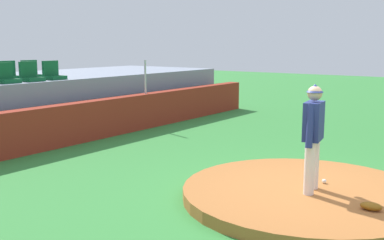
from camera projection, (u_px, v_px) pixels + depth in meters
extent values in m
plane|color=#328136|center=(305.00, 200.00, 7.48)|extent=(60.00, 60.00, 0.00)
cylinder|color=#AC6631|center=(305.00, 194.00, 7.46)|extent=(3.96, 3.96, 0.19)
cylinder|color=silver|center=(309.00, 168.00, 7.10)|extent=(0.16, 0.16, 0.83)
cylinder|color=silver|center=(314.00, 163.00, 7.39)|extent=(0.16, 0.16, 0.83)
cube|color=navy|center=(314.00, 121.00, 7.13)|extent=(0.50, 0.32, 0.60)
cylinder|color=navy|center=(310.00, 126.00, 6.92)|extent=(0.20, 0.14, 0.67)
cylinder|color=navy|center=(317.00, 121.00, 7.35)|extent=(0.33, 0.16, 0.67)
sphere|color=tan|center=(315.00, 93.00, 7.06)|extent=(0.23, 0.23, 0.23)
cone|color=navy|center=(315.00, 88.00, 7.05)|extent=(0.30, 0.30, 0.13)
sphere|color=white|center=(324.00, 181.00, 7.72)|extent=(0.07, 0.07, 0.07)
ellipsoid|color=#8C5513|center=(371.00, 206.00, 6.48)|extent=(0.22, 0.31, 0.11)
cube|color=maroon|center=(51.00, 127.00, 11.11)|extent=(17.26, 0.40, 1.02)
cylinder|color=silver|center=(145.00, 77.00, 13.70)|extent=(0.06, 0.06, 1.00)
cube|color=#10562C|center=(8.00, 81.00, 11.31)|extent=(0.48, 0.44, 0.10)
cube|color=#10562C|center=(3.00, 71.00, 11.37)|extent=(0.48, 0.08, 0.40)
cube|color=#10562C|center=(33.00, 79.00, 11.86)|extent=(0.48, 0.44, 0.10)
cube|color=#10562C|center=(28.00, 69.00, 11.93)|extent=(0.48, 0.08, 0.40)
cube|color=#10562C|center=(55.00, 78.00, 12.45)|extent=(0.48, 0.44, 0.10)
cube|color=#10562C|center=(50.00, 68.00, 12.51)|extent=(0.48, 0.08, 0.40)
cube|color=#10562C|center=(11.00, 78.00, 12.40)|extent=(0.48, 0.44, 0.10)
cube|color=#10562C|center=(7.00, 68.00, 12.46)|extent=(0.48, 0.08, 0.40)
cube|color=#10562C|center=(34.00, 76.00, 12.92)|extent=(0.48, 0.44, 0.10)
cube|color=#10562C|center=(29.00, 67.00, 12.98)|extent=(0.48, 0.08, 0.40)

